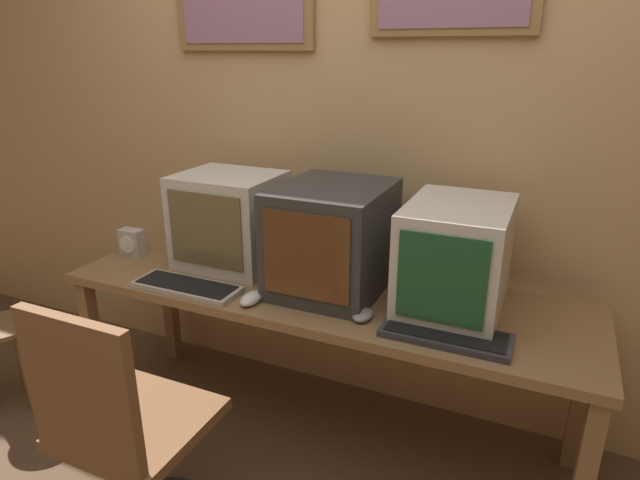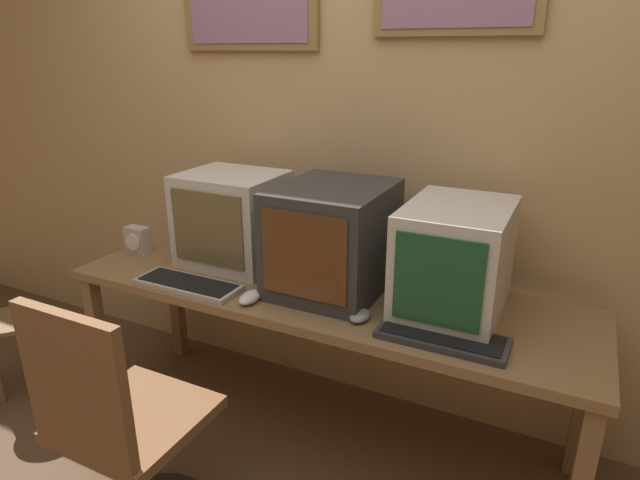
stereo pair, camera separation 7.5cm
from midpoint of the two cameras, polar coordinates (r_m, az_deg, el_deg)
wall_back at (r=2.32m, az=5.70°, el=12.57°), size 8.00×0.08×2.60m
desk at (r=2.14m, az=1.01°, el=-7.02°), size 2.08×0.62×0.70m
monitor_left at (r=2.33m, az=-8.37°, el=2.24°), size 0.42×0.36×0.40m
monitor_center at (r=2.05m, az=2.42°, el=0.19°), size 0.40×0.48×0.41m
monitor_right at (r=1.94m, az=15.26°, el=-2.02°), size 0.35×0.48×0.39m
keyboard_main at (r=2.17m, az=-12.94°, el=-4.67°), size 0.44×0.16×0.03m
keyboard_side at (r=1.81m, az=14.07°, el=-10.05°), size 0.42×0.17×0.03m
mouse_near_keyboard at (r=2.01m, az=-6.38°, el=-6.09°), size 0.06×0.12×0.04m
mouse_far_corner at (r=1.88m, az=5.43°, el=-8.04°), size 0.07×0.10×0.03m
desk_clock at (r=2.59m, az=-18.10°, el=-0.01°), size 0.11×0.07×0.12m
office_chair at (r=1.92m, az=-19.09°, el=-19.72°), size 0.44×0.44×0.93m
side_stool at (r=2.90m, az=-29.10°, el=-9.24°), size 0.29×0.29×0.42m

